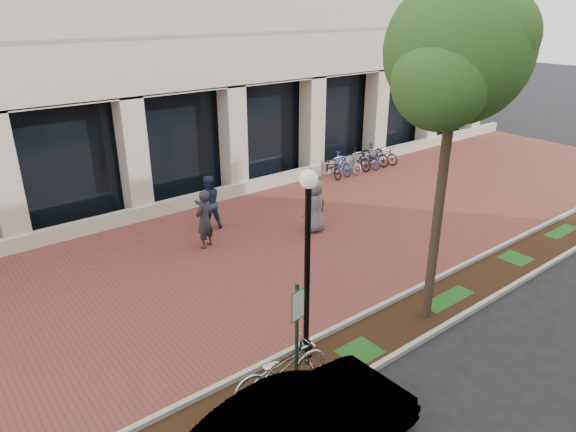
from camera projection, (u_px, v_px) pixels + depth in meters
ground at (267, 248)px, 15.85m from camera, size 120.00×120.00×0.00m
brick_plaza at (267, 248)px, 15.84m from camera, size 40.00×9.00×0.01m
planting_strip at (399, 325)px, 12.03m from camera, size 40.00×1.50×0.01m
curb_plaza_side at (375, 309)px, 12.56m from camera, size 40.00×0.12×0.12m
curb_street_side at (425, 338)px, 11.47m from camera, size 40.00×0.12×0.12m
parking_sign at (297, 324)px, 9.48m from camera, size 0.34×0.07×2.34m
lamppost at (307, 257)px, 10.11m from camera, size 0.36×0.36×4.15m
street_tree at (457, 61)px, 10.19m from camera, size 3.50×2.92×7.59m
locked_bicycle at (281, 369)px, 9.77m from camera, size 2.11×0.90×1.08m
pedestrian_left at (204, 220)px, 15.56m from camera, size 0.79×0.68×1.84m
pedestrian_mid at (208, 203)px, 16.88m from camera, size 1.03×0.88×1.86m
pedestrian_right at (315, 206)px, 16.71m from camera, size 0.90×0.63×1.76m
bollard at (322, 169)px, 21.91m from camera, size 0.12×0.12×0.88m
bike_rack_cluster at (358, 160)px, 23.19m from camera, size 4.14×1.77×0.98m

